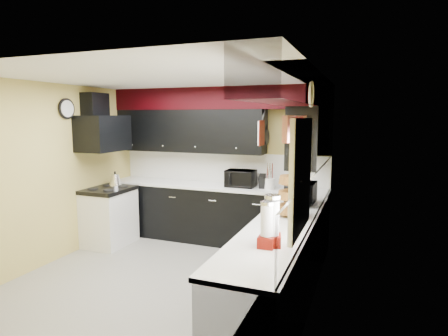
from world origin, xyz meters
name	(u,v)px	position (x,y,z in m)	size (l,w,h in m)	color
ground	(170,277)	(0.00, 0.00, 0.00)	(3.60, 3.60, 0.00)	gray
wall_back	(221,164)	(0.00, 1.80, 1.25)	(3.60, 0.06, 2.50)	#E0C666
wall_right	(316,191)	(1.80, 0.00, 1.25)	(0.06, 3.60, 2.50)	#E0C666
wall_left	(55,173)	(-1.80, 0.00, 1.25)	(0.06, 3.60, 2.50)	#E0C666
ceiling	(165,78)	(0.00, 0.00, 2.50)	(3.60, 3.60, 0.06)	white
cab_back	(214,214)	(0.00, 1.50, 0.45)	(3.60, 0.60, 0.90)	black
cab_right	(280,269)	(1.50, -0.30, 0.45)	(0.60, 3.00, 0.90)	black
counter_back	(214,186)	(0.00, 1.50, 0.92)	(3.62, 0.64, 0.04)	white
counter_right	(281,226)	(1.50, -0.30, 0.92)	(0.64, 3.02, 0.04)	white
splash_back	(221,167)	(0.00, 1.79, 1.19)	(3.60, 0.02, 0.50)	white
splash_right	(315,197)	(1.79, 0.00, 1.19)	(0.02, 3.60, 0.50)	white
upper_back	(189,131)	(-0.50, 1.62, 1.80)	(2.60, 0.35, 0.70)	black
upper_right	(312,135)	(1.62, 0.90, 1.80)	(0.35, 1.80, 0.70)	black
soffit_back	(217,98)	(0.00, 1.62, 2.33)	(3.60, 0.36, 0.35)	black
soffit_right	(299,88)	(1.62, -0.18, 2.33)	(0.36, 3.24, 0.35)	black
stove	(109,218)	(-1.50, 0.75, 0.43)	(0.60, 0.75, 0.86)	white
cooktop	(108,190)	(-1.50, 0.75, 0.89)	(0.62, 0.77, 0.06)	black
hood	(103,133)	(-1.55, 0.75, 1.78)	(0.50, 0.78, 0.55)	black
hood_duct	(95,106)	(-1.68, 0.75, 2.20)	(0.24, 0.40, 0.40)	black
window	(301,176)	(1.79, -0.90, 1.55)	(0.03, 0.86, 0.96)	white
valance	(296,128)	(1.73, -0.90, 1.95)	(0.04, 0.88, 0.20)	red
pan_top	(265,119)	(0.82, 1.55, 2.00)	(0.03, 0.22, 0.40)	black
pan_mid	(262,136)	(0.82, 1.42, 1.75)	(0.03, 0.28, 0.46)	black
pan_low	(267,137)	(0.82, 1.68, 1.72)	(0.03, 0.24, 0.42)	black
cut_board	(261,133)	(0.83, 1.30, 1.80)	(0.03, 0.26, 0.35)	white
baskets	(290,195)	(1.52, 0.05, 1.18)	(0.27, 0.27, 0.50)	brown
clock	(67,109)	(-1.77, 0.25, 2.15)	(0.03, 0.30, 0.30)	black
deco_plate	(311,94)	(1.77, -0.35, 2.25)	(0.03, 0.24, 0.24)	white
toaster_oven	(241,178)	(0.45, 1.51, 1.07)	(0.46, 0.38, 0.26)	black
microwave	(301,193)	(1.53, 0.69, 1.07)	(0.49, 0.33, 0.27)	black
utensil_crock	(270,184)	(0.93, 1.48, 1.02)	(0.16, 0.16, 0.17)	white
knife_block	(263,182)	(0.81, 1.49, 1.05)	(0.10, 0.14, 0.22)	black
kettle	(115,180)	(-1.54, 0.98, 1.01)	(0.21, 0.21, 0.19)	silver
dispenser_a	(272,222)	(1.56, -0.98, 1.15)	(0.16, 0.16, 0.43)	#570002
dispenser_b	(267,227)	(1.53, -1.04, 1.12)	(0.14, 0.14, 0.37)	#6A0000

